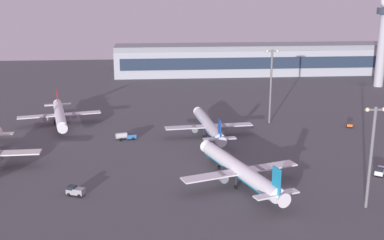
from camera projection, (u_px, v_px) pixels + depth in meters
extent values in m
plane|color=#4C4C51|center=(260.00, 172.00, 127.16)|extent=(416.00, 416.00, 0.00)
cube|color=#9EA3AD|center=(256.00, 61.00, 267.87)|extent=(153.55, 22.00, 14.00)
cube|color=#263347|center=(260.00, 63.00, 256.93)|extent=(147.40, 0.40, 6.16)
cube|color=gray|center=(256.00, 46.00, 265.70)|extent=(153.55, 19.80, 2.40)
cylinder|color=#A8A8B2|center=(382.00, 51.00, 231.60)|extent=(4.40, 4.40, 34.30)
cylinder|color=white|center=(239.00, 169.00, 118.33)|extent=(14.22, 33.46, 3.60)
cone|color=white|center=(208.00, 147.00, 134.43)|extent=(3.96, 3.24, 3.42)
cone|color=white|center=(281.00, 198.00, 102.06)|extent=(3.91, 3.54, 3.24)
cube|color=white|center=(241.00, 171.00, 117.54)|extent=(29.92, 13.20, 0.33)
cube|color=white|center=(276.00, 194.00, 103.61)|extent=(10.59, 5.46, 0.33)
cube|color=#1984B2|center=(276.00, 181.00, 103.09)|extent=(1.23, 2.96, 6.15)
cylinder|color=slate|center=(222.00, 177.00, 115.74)|extent=(3.06, 3.89, 2.08)
cylinder|color=slate|center=(259.00, 171.00, 119.70)|extent=(3.06, 3.89, 2.08)
cube|color=#1984B2|center=(239.00, 173.00, 118.59)|extent=(13.01, 30.76, 0.34)
cylinder|color=#333338|center=(219.00, 161.00, 128.44)|extent=(0.27, 0.27, 3.36)
cylinder|color=black|center=(219.00, 167.00, 128.88)|extent=(0.69, 1.11, 1.04)
cylinder|color=#333338|center=(236.00, 180.00, 115.89)|extent=(0.27, 0.27, 3.36)
cylinder|color=black|center=(236.00, 187.00, 116.33)|extent=(0.69, 1.11, 1.04)
cylinder|color=#333338|center=(251.00, 178.00, 117.47)|extent=(0.27, 0.27, 3.36)
cylinder|color=black|center=(251.00, 184.00, 117.92)|extent=(0.69, 1.11, 1.04)
cylinder|color=silver|center=(208.00, 125.00, 157.16)|extent=(6.49, 32.13, 3.37)
cone|color=silver|center=(198.00, 112.00, 173.33)|extent=(3.40, 2.43, 3.20)
cone|color=silver|center=(221.00, 141.00, 140.83)|extent=(3.26, 2.77, 3.04)
cube|color=silver|center=(209.00, 126.00, 156.37)|extent=(28.62, 6.32, 0.31)
cube|color=silver|center=(220.00, 139.00, 142.38)|extent=(9.93, 3.08, 0.31)
cube|color=#19479E|center=(220.00, 129.00, 141.91)|extent=(0.54, 2.85, 5.77)
cylinder|color=slate|center=(194.00, 129.00, 155.68)|extent=(2.26, 3.37, 1.95)
cylinder|color=slate|center=(224.00, 127.00, 157.38)|extent=(2.26, 3.37, 1.95)
cube|color=#19479E|center=(208.00, 128.00, 157.41)|extent=(5.90, 29.56, 0.32)
cylinder|color=#333338|center=(202.00, 121.00, 167.28)|extent=(0.25, 0.25, 3.15)
cylinder|color=black|center=(202.00, 126.00, 167.69)|extent=(0.45, 1.01, 0.98)
cylinder|color=#333338|center=(204.00, 132.00, 155.13)|extent=(0.25, 0.25, 3.15)
cylinder|color=black|center=(204.00, 136.00, 155.55)|extent=(0.45, 1.01, 0.98)
cylinder|color=#333338|center=(216.00, 131.00, 155.81)|extent=(0.25, 0.25, 3.15)
cylinder|color=black|center=(216.00, 136.00, 156.23)|extent=(0.45, 1.01, 0.98)
cylinder|color=white|center=(60.00, 115.00, 169.34)|extent=(10.29, 31.85, 3.37)
cone|color=white|center=(62.00, 128.00, 153.69)|extent=(3.59, 2.78, 3.20)
cone|color=white|center=(58.00, 104.00, 185.15)|extent=(3.50, 3.08, 3.03)
cube|color=white|center=(60.00, 115.00, 170.20)|extent=(28.43, 9.68, 0.31)
cube|color=white|center=(58.00, 104.00, 183.55)|extent=(9.97, 4.21, 0.31)
cube|color=red|center=(57.00, 98.00, 182.59)|extent=(0.88, 2.82, 5.76)
cylinder|color=slate|center=(74.00, 115.00, 171.77)|extent=(2.60, 3.54, 1.95)
cylinder|color=slate|center=(45.00, 118.00, 168.96)|extent=(2.60, 3.54, 1.95)
cube|color=red|center=(60.00, 117.00, 169.58)|extent=(9.40, 29.29, 0.32)
cylinder|color=#333338|center=(62.00, 127.00, 160.37)|extent=(0.25, 0.25, 3.14)
cylinder|color=black|center=(62.00, 132.00, 160.78)|extent=(0.56, 1.03, 0.97)
cylinder|color=#333338|center=(65.00, 117.00, 172.35)|extent=(0.25, 0.25, 3.14)
cylinder|color=black|center=(66.00, 122.00, 172.77)|extent=(0.56, 1.03, 0.97)
cylinder|color=#333338|center=(54.00, 118.00, 171.23)|extent=(0.25, 0.25, 3.14)
cylinder|color=black|center=(54.00, 122.00, 171.65)|extent=(0.56, 1.03, 0.97)
cube|color=#D85919|center=(350.00, 125.00, 166.86)|extent=(2.21, 2.08, 0.90)
cube|color=#1E232D|center=(350.00, 123.00, 166.65)|extent=(2.01, 1.86, 0.70)
cylinder|color=black|center=(352.00, 127.00, 166.60)|extent=(0.57, 0.95, 0.90)
cylinder|color=black|center=(347.00, 126.00, 166.94)|extent=(0.57, 0.95, 0.90)
cylinder|color=black|center=(351.00, 125.00, 168.52)|extent=(0.57, 0.95, 0.90)
cylinder|color=black|center=(347.00, 125.00, 168.86)|extent=(0.57, 0.95, 0.90)
cube|color=#3372BF|center=(131.00, 136.00, 154.30)|extent=(3.54, 3.13, 1.20)
cube|color=#1E232D|center=(131.00, 133.00, 154.05)|extent=(3.14, 2.85, 0.70)
cylinder|color=silver|center=(122.00, 136.00, 153.28)|extent=(4.53, 2.88, 1.80)
cylinder|color=black|center=(131.00, 137.00, 155.55)|extent=(0.95, 0.53, 0.90)
cylinder|color=black|center=(133.00, 138.00, 153.65)|extent=(0.95, 0.53, 0.90)
cylinder|color=black|center=(120.00, 138.00, 154.24)|extent=(0.95, 0.53, 0.90)
cylinder|color=black|center=(121.00, 140.00, 152.35)|extent=(0.95, 0.53, 0.90)
cube|color=white|center=(379.00, 173.00, 123.95)|extent=(2.86, 2.88, 1.10)
cube|color=#1E232D|center=(380.00, 169.00, 123.72)|extent=(2.58, 2.58, 0.70)
cube|color=white|center=(381.00, 170.00, 125.45)|extent=(2.98, 3.07, 1.40)
cylinder|color=black|center=(382.00, 176.00, 123.42)|extent=(0.78, 0.90, 0.90)
cylinder|color=black|center=(375.00, 174.00, 124.30)|extent=(0.78, 0.90, 0.90)
cylinder|color=black|center=(378.00, 171.00, 126.49)|extent=(0.78, 0.90, 0.90)
cube|color=gray|center=(72.00, 191.00, 112.87)|extent=(2.71, 2.66, 1.10)
cube|color=#1E232D|center=(72.00, 187.00, 112.63)|extent=(2.41, 2.41, 0.70)
cube|color=gray|center=(79.00, 191.00, 112.27)|extent=(2.96, 2.70, 1.40)
cylinder|color=black|center=(69.00, 194.00, 112.32)|extent=(0.95, 0.62, 0.90)
cylinder|color=black|center=(73.00, 192.00, 113.88)|extent=(0.95, 0.62, 0.90)
cylinder|color=black|center=(79.00, 196.00, 111.52)|extent=(0.95, 0.62, 0.90)
cylinder|color=black|center=(83.00, 193.00, 113.08)|extent=(0.95, 0.62, 0.90)
cylinder|color=slate|center=(271.00, 87.00, 169.50)|extent=(0.70, 0.70, 26.03)
cube|color=slate|center=(272.00, 51.00, 166.21)|extent=(4.80, 0.40, 0.40)
sphere|color=#F9EAB2|center=(267.00, 51.00, 166.06)|extent=(0.90, 0.90, 0.90)
sphere|color=#F9EAB2|center=(277.00, 51.00, 166.35)|extent=(0.90, 0.90, 0.90)
cylinder|color=slate|center=(371.00, 158.00, 103.82)|extent=(0.70, 0.70, 22.75)
cube|color=slate|center=(376.00, 110.00, 100.97)|extent=(4.80, 0.40, 0.40)
sphere|color=#F9EAB2|center=(367.00, 110.00, 100.82)|extent=(0.90, 0.90, 0.90)
sphere|color=#F9EAB2|center=(384.00, 109.00, 101.11)|extent=(0.90, 0.90, 0.90)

